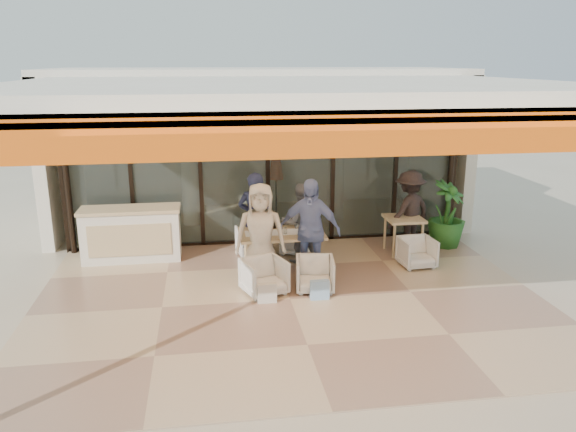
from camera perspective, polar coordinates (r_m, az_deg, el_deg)
name	(u,v)px	position (r m, az deg, el deg)	size (l,w,h in m)	color
ground	(290,301)	(9.03, 0.23, -8.60)	(70.00, 70.00, 0.00)	#C6B293
terrace_floor	(290,300)	(9.02, 0.23, -8.57)	(8.00, 6.00, 0.01)	tan
terrace_structure	(293,93)	(7.99, 0.55, 12.37)	(8.00, 6.00, 3.40)	silver
glass_storefront	(268,167)	(11.41, -2.08, 4.95)	(8.08, 0.10, 3.20)	#9EADA3
interior_block	(257,124)	(13.59, -3.21, 9.33)	(9.05, 3.62, 3.52)	silver
host_counter	(131,234)	(10.99, -15.62, -1.76)	(1.85, 0.65, 1.04)	silver
dining_table	(281,235)	(9.99, -0.71, -1.98)	(1.50, 0.90, 0.93)	beige
chair_far_left	(254,240)	(10.95, -3.52, -2.45)	(0.62, 0.58, 0.63)	white
chair_far_right	(296,239)	(11.06, 0.83, -2.38)	(0.57, 0.53, 0.58)	white
chair_near_left	(264,275)	(9.16, -2.44, -6.00)	(0.64, 0.60, 0.66)	white
chair_near_right	(315,273)	(9.29, 2.75, -5.79)	(0.61, 0.58, 0.63)	white
diner_navy	(256,219)	(10.31, -3.32, -0.33)	(0.64, 0.42, 1.76)	#182036
diner_grey	(301,223)	(10.45, 1.28, -0.75)	(0.74, 0.58, 1.53)	slate
diner_cream	(261,234)	(9.45, -2.80, -1.84)	(0.85, 0.55, 1.74)	beige
diner_periwinkle	(310,230)	(9.56, 2.21, -1.45)	(1.06, 0.44, 1.80)	#7283BE
tote_bag_cream	(267,294)	(8.86, -2.14, -7.90)	(0.30, 0.10, 0.34)	silver
tote_bag_blue	(320,291)	(8.98, 3.24, -7.57)	(0.30, 0.10, 0.34)	#99BFD8
side_table	(404,223)	(11.17, 11.68, -0.67)	(0.70, 0.70, 0.74)	beige
side_chair	(417,251)	(10.60, 12.97, -3.50)	(0.60, 0.56, 0.62)	white
standing_woman	(409,211)	(11.39, 12.21, 0.52)	(1.05, 0.60, 1.62)	black
potted_palm	(447,215)	(11.79, 15.85, 0.15)	(0.77, 0.77, 1.37)	#1E5919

